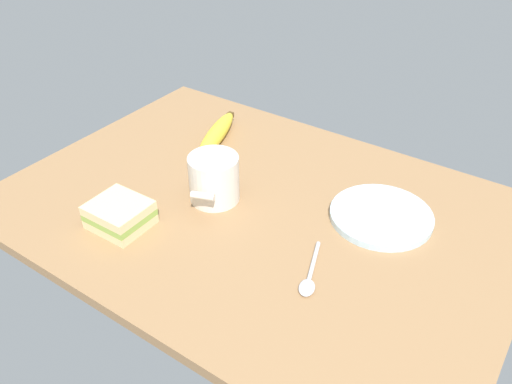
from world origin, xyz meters
TOP-DOWN VIEW (x-y plane):
  - tabletop at (0.00, 0.00)cm, footprint 90.00×64.00cm
  - plate_of_food at (20.00, 9.21)cm, footprint 17.75×17.75cm
  - coffee_mug_black at (-7.47, -2.39)cm, footprint 9.03×11.55cm
  - sandwich_main at (-15.89, -17.55)cm, footprint 9.57×8.63cm
  - banana at (-20.09, 14.28)cm, footprint 9.41×19.72cm
  - spoon at (17.09, -10.61)cm, footprint 5.51×11.98cm

SIDE VIEW (x-z plane):
  - tabletop at x=0.00cm, z-range 0.00..2.00cm
  - spoon at x=17.09cm, z-range 1.98..2.78cm
  - plate_of_food at x=20.00cm, z-range 2.00..3.20cm
  - banana at x=-20.09cm, z-range 2.00..5.53cm
  - sandwich_main at x=-15.89cm, z-range 2.00..6.40cm
  - coffee_mug_black at x=-7.47cm, z-range 2.13..10.81cm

